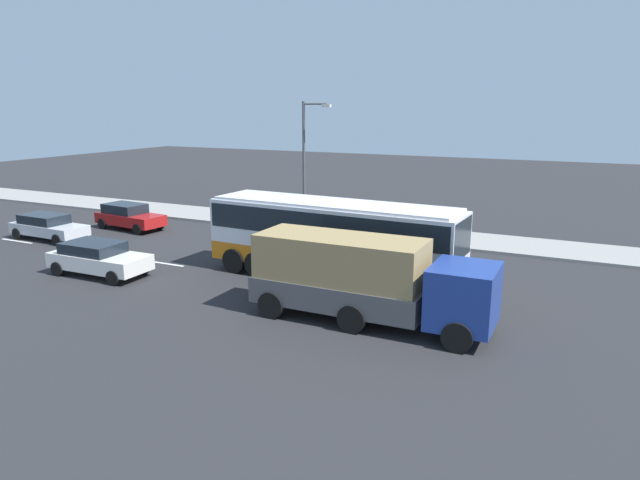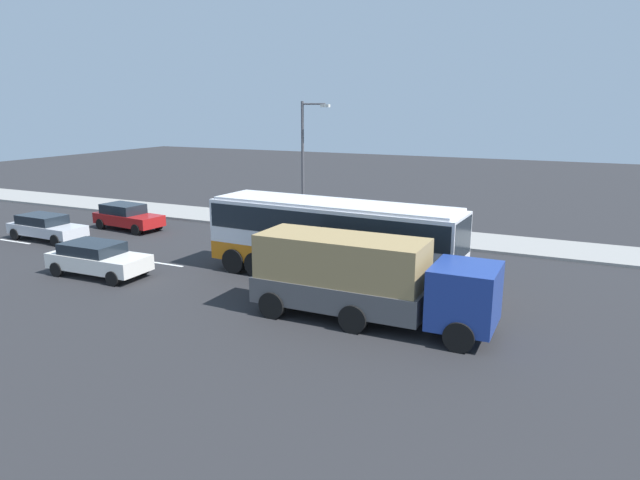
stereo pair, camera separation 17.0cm
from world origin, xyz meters
TOP-DOWN VIEW (x-y plane):
  - ground_plane at (0.00, 0.00)m, footprint 120.00×120.00m
  - sidewalk_curb at (0.00, 8.51)m, footprint 80.00×4.00m
  - lane_centreline at (3.72, -2.06)m, footprint 47.16×0.16m
  - coach_bus at (1.18, -0.83)m, footprint 11.09×3.23m
  - cargo_truck at (4.21, -4.80)m, footprint 8.28×2.50m
  - car_white_minivan at (-8.31, -4.74)m, footprint 4.53×2.04m
  - car_red_compact at (-14.04, 3.01)m, footprint 4.54×2.24m
  - car_silver_hatch at (-16.12, -0.98)m, footprint 4.64×1.96m
  - pedestrian_near_curb at (-2.53, 7.58)m, footprint 0.32×0.32m
  - street_lamp at (-3.96, 6.77)m, footprint 1.74×0.24m

SIDE VIEW (x-z plane):
  - ground_plane at x=0.00m, z-range 0.00..0.00m
  - lane_centreline at x=3.72m, z-range 0.00..0.01m
  - sidewalk_curb at x=0.00m, z-range 0.00..0.15m
  - car_silver_hatch at x=-16.12m, z-range 0.05..1.44m
  - car_white_minivan at x=-8.31m, z-range 0.05..1.50m
  - car_red_compact at x=-14.04m, z-range 0.04..1.56m
  - pedestrian_near_curb at x=-2.53m, z-range 0.29..2.07m
  - cargo_truck at x=4.21m, z-range 0.13..3.04m
  - coach_bus at x=1.18m, z-range 0.41..3.76m
  - street_lamp at x=-3.96m, z-range 0.67..8.01m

